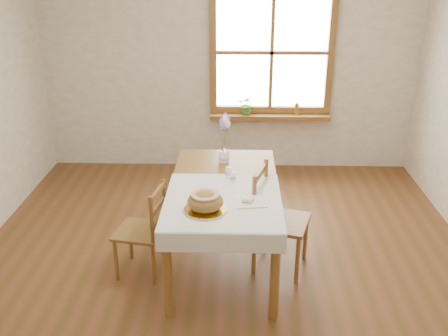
# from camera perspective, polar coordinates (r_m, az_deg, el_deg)

# --- Properties ---
(ground) EXTENTS (5.00, 5.00, 0.00)m
(ground) POSITION_cam_1_polar(r_m,az_deg,el_deg) (4.28, -0.12, -12.76)
(ground) COLOR brown
(ground) RESTS_ON ground
(room_walls) EXTENTS (4.60, 5.10, 2.65)m
(room_walls) POSITION_cam_1_polar(r_m,az_deg,el_deg) (3.55, -0.14, 10.09)
(room_walls) COLOR white
(room_walls) RESTS_ON ground
(window) EXTENTS (1.46, 0.08, 1.46)m
(window) POSITION_cam_1_polar(r_m,az_deg,el_deg) (6.03, 5.48, 13.00)
(window) COLOR olive
(window) RESTS_ON ground
(window_sill) EXTENTS (1.46, 0.20, 0.05)m
(window_sill) POSITION_cam_1_polar(r_m,az_deg,el_deg) (6.15, 5.25, 5.91)
(window_sill) COLOR olive
(window_sill) RESTS_ON ground
(dining_table) EXTENTS (0.90, 1.60, 0.75)m
(dining_table) POSITION_cam_1_polar(r_m,az_deg,el_deg) (4.19, 0.00, -2.95)
(dining_table) COLOR olive
(dining_table) RESTS_ON ground
(table_linen) EXTENTS (0.91, 0.99, 0.01)m
(table_linen) POSITION_cam_1_polar(r_m,az_deg,el_deg) (3.88, -0.13, -3.75)
(table_linen) COLOR white
(table_linen) RESTS_ON dining_table
(chair_left) EXTENTS (0.46, 0.44, 0.81)m
(chair_left) POSITION_cam_1_polar(r_m,az_deg,el_deg) (4.24, -9.60, -6.98)
(chair_left) COLOR olive
(chair_left) RESTS_ON ground
(chair_right) EXTENTS (0.56, 0.54, 0.92)m
(chair_right) POSITION_cam_1_polar(r_m,az_deg,el_deg) (4.24, 6.60, -5.93)
(chair_right) COLOR olive
(chair_right) RESTS_ON ground
(bread_plate) EXTENTS (0.39, 0.39, 0.02)m
(bread_plate) POSITION_cam_1_polar(r_m,az_deg,el_deg) (3.72, -2.13, -4.77)
(bread_plate) COLOR white
(bread_plate) RESTS_ON table_linen
(bread_loaf) EXTENTS (0.27, 0.27, 0.15)m
(bread_loaf) POSITION_cam_1_polar(r_m,az_deg,el_deg) (3.68, -2.15, -3.65)
(bread_loaf) COLOR olive
(bread_loaf) RESTS_ON bread_plate
(egg_napkin) EXTENTS (0.26, 0.22, 0.01)m
(egg_napkin) POSITION_cam_1_polar(r_m,az_deg,el_deg) (3.84, 3.06, -3.92)
(egg_napkin) COLOR white
(egg_napkin) RESTS_ON table_linen
(eggs) EXTENTS (0.20, 0.18, 0.04)m
(eggs) POSITION_cam_1_polar(r_m,az_deg,el_deg) (3.83, 3.07, -3.58)
(eggs) COLOR white
(eggs) RESTS_ON egg_napkin
(salt_shaker) EXTENTS (0.05, 0.05, 0.09)m
(salt_shaker) POSITION_cam_1_polar(r_m,az_deg,el_deg) (4.16, 1.03, -1.01)
(salt_shaker) COLOR white
(salt_shaker) RESTS_ON table_linen
(pepper_shaker) EXTENTS (0.07, 0.07, 0.10)m
(pepper_shaker) POSITION_cam_1_polar(r_m,az_deg,el_deg) (4.24, 0.53, -0.43)
(pepper_shaker) COLOR white
(pepper_shaker) RESTS_ON table_linen
(flower_vase) EXTENTS (0.11, 0.11, 0.11)m
(flower_vase) POSITION_cam_1_polar(r_m,az_deg,el_deg) (4.57, 0.02, 1.27)
(flower_vase) COLOR white
(flower_vase) RESTS_ON dining_table
(lavender_bouquet) EXTENTS (0.17, 0.17, 0.33)m
(lavender_bouquet) POSITION_cam_1_polar(r_m,az_deg,el_deg) (4.49, 0.02, 3.86)
(lavender_bouquet) COLOR #725EA7
(lavender_bouquet) RESTS_ON flower_vase
(potted_plant) EXTENTS (0.26, 0.28, 0.18)m
(potted_plant) POSITION_cam_1_polar(r_m,az_deg,el_deg) (6.10, 2.62, 7.00)
(potted_plant) COLOR #3B732E
(potted_plant) RESTS_ON window_sill
(amber_bottle) EXTENTS (0.05, 0.05, 0.15)m
(amber_bottle) POSITION_cam_1_polar(r_m,az_deg,el_deg) (6.15, 8.31, 6.73)
(amber_bottle) COLOR #A7701E
(amber_bottle) RESTS_ON window_sill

